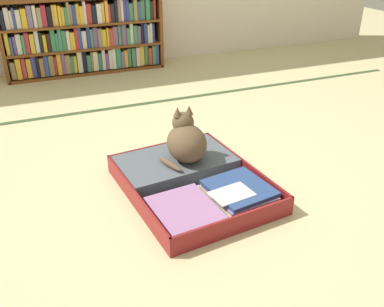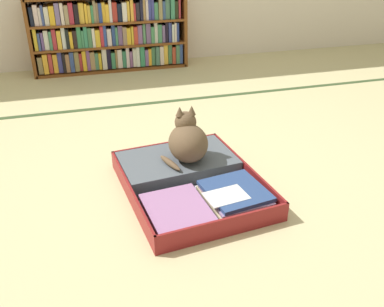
% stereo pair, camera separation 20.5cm
% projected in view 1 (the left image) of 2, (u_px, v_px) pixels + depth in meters
% --- Properties ---
extents(ground_plane, '(10.00, 10.00, 0.00)m').
position_uv_depth(ground_plane, '(201.00, 182.00, 2.24)').
color(ground_plane, '#CBC08D').
extents(tatami_border, '(4.80, 0.05, 0.00)m').
position_uv_depth(tatami_border, '(138.00, 104.00, 3.24)').
color(tatami_border, '#374D2A').
rests_on(tatami_border, ground_plane).
extents(bookshelf, '(1.44, 0.28, 0.69)m').
position_uv_depth(bookshelf, '(84.00, 36.00, 3.85)').
color(bookshelf, brown).
rests_on(bookshelf, ground_plane).
extents(open_suitcase, '(0.71, 0.86, 0.10)m').
position_uv_depth(open_suitcase, '(190.00, 180.00, 2.17)').
color(open_suitcase, maroon).
rests_on(open_suitcase, ground_plane).
extents(black_cat, '(0.26, 0.26, 0.29)m').
position_uv_depth(black_cat, '(186.00, 141.00, 2.21)').
color(black_cat, brown).
rests_on(black_cat, open_suitcase).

